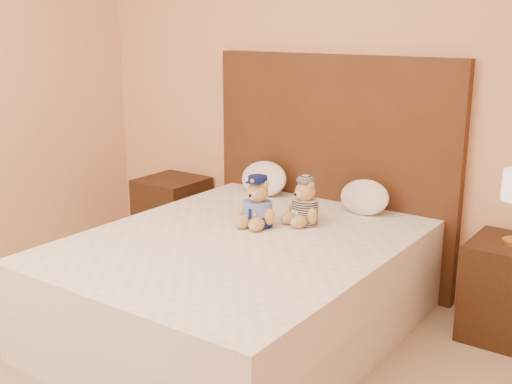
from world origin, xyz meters
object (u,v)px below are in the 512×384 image
at_px(teddy_prisoner, 305,201).
at_px(pillow_right, 365,196).
at_px(bed, 240,285).
at_px(teddy_police, 258,202).
at_px(nightstand_right, 510,291).
at_px(nightstand_left, 173,214).
at_px(pillow_left, 264,177).

relative_size(teddy_prisoner, pillow_right, 0.84).
bearing_deg(bed, pillow_right, 67.89).
bearing_deg(bed, teddy_prisoner, 71.30).
xyz_separation_m(teddy_police, pillow_right, (0.39, 0.59, -0.03)).
bearing_deg(teddy_prisoner, nightstand_right, 36.95).
height_order(bed, teddy_police, teddy_police).
distance_m(nightstand_left, pillow_right, 1.63).
xyz_separation_m(nightstand_left, teddy_police, (1.20, -0.56, 0.42)).
height_order(nightstand_left, pillow_right, pillow_right).
height_order(teddy_police, teddy_prisoner, teddy_police).
relative_size(teddy_police, teddy_prisoner, 1.09).
relative_size(bed, teddy_prisoner, 7.36).
relative_size(nightstand_left, teddy_police, 1.86).
distance_m(teddy_police, teddy_prisoner, 0.28).
distance_m(bed, nightstand_right, 1.48).
distance_m(teddy_prisoner, pillow_right, 0.44).
height_order(nightstand_left, pillow_left, pillow_left).
bearing_deg(pillow_right, nightstand_right, -1.88).
bearing_deg(pillow_left, nightstand_right, -1.03).
xyz_separation_m(nightstand_left, teddy_prisoner, (1.40, -0.36, 0.41)).
distance_m(nightstand_right, pillow_right, 0.99).
xyz_separation_m(bed, nightstand_right, (1.25, 0.80, -0.00)).
bearing_deg(pillow_left, teddy_prisoner, -34.78).
bearing_deg(pillow_left, bed, -63.19).
bearing_deg(teddy_prisoner, teddy_police, -116.92).
relative_size(nightstand_right, pillow_left, 1.56).
relative_size(bed, teddy_police, 6.77).
distance_m(nightstand_left, teddy_police, 1.39).
xyz_separation_m(bed, teddy_prisoner, (0.15, 0.44, 0.41)).
height_order(nightstand_left, nightstand_right, same).
height_order(pillow_left, pillow_right, pillow_left).
bearing_deg(teddy_prisoner, bed, -90.01).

